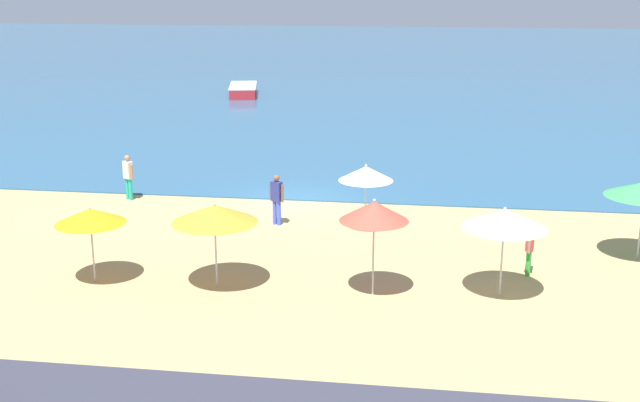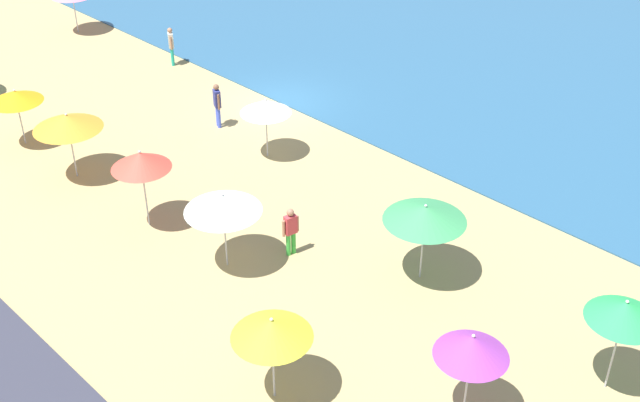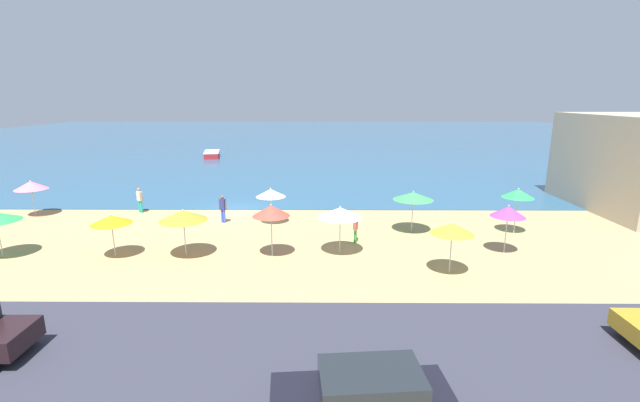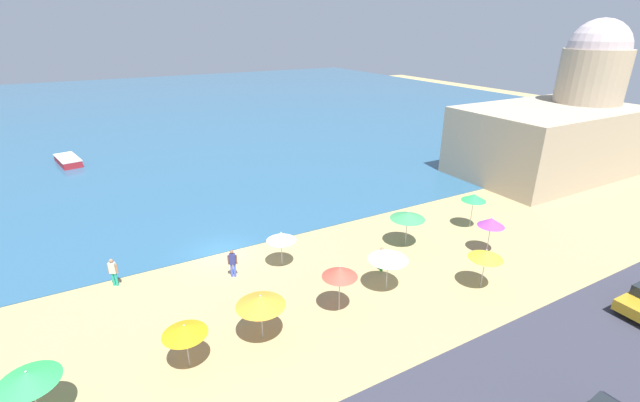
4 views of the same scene
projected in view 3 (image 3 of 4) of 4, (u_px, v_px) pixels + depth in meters
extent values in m
plane|color=tan|center=(236.00, 210.00, 30.05)|extent=(160.00, 160.00, 0.00)
cube|color=#2B597B|center=(292.00, 138.00, 83.48)|extent=(150.00, 110.00, 0.05)
cube|color=#32333F|center=(113.00, 366.00, 12.55)|extent=(80.00, 8.00, 0.06)
cylinder|color=#B2B2B7|center=(34.00, 202.00, 28.40)|extent=(0.05, 0.05, 1.86)
cone|color=pink|center=(31.00, 185.00, 28.13)|extent=(2.02, 2.02, 0.55)
sphere|color=silver|center=(30.00, 181.00, 28.06)|extent=(0.08, 0.08, 0.08)
cylinder|color=#B2B2B7|center=(506.00, 234.00, 21.60)|extent=(0.05, 0.05, 1.95)
cone|color=purple|center=(508.00, 211.00, 21.31)|extent=(1.70, 1.70, 0.54)
sphere|color=silver|center=(509.00, 206.00, 21.24)|extent=(0.08, 0.08, 0.08)
cylinder|color=#B2B2B7|center=(340.00, 235.00, 21.49)|extent=(0.05, 0.05, 1.96)
cone|color=white|center=(340.00, 212.00, 21.21)|extent=(2.23, 2.23, 0.50)
sphere|color=silver|center=(340.00, 207.00, 21.14)|extent=(0.08, 0.08, 0.08)
cylinder|color=#B2B2B7|center=(451.00, 253.00, 19.02)|extent=(0.05, 0.05, 1.93)
cone|color=yellow|center=(452.00, 228.00, 18.74)|extent=(1.91, 1.91, 0.48)
sphere|color=silver|center=(453.00, 222.00, 18.68)|extent=(0.08, 0.08, 0.08)
cylinder|color=#B2B2B7|center=(114.00, 240.00, 21.06)|extent=(0.05, 0.05, 1.76)
cone|color=orange|center=(111.00, 220.00, 20.81)|extent=(1.94, 1.94, 0.42)
sphere|color=silver|center=(111.00, 215.00, 20.76)|extent=(0.08, 0.08, 0.08)
cylinder|color=#B2B2B7|center=(185.00, 238.00, 21.12)|extent=(0.05, 0.05, 1.91)
cone|color=orange|center=(183.00, 216.00, 20.85)|extent=(2.34, 2.34, 0.49)
sphere|color=silver|center=(183.00, 210.00, 20.79)|extent=(0.08, 0.08, 0.08)
cylinder|color=#B2B2B7|center=(516.00, 215.00, 24.67)|extent=(0.05, 0.05, 2.19)
cone|color=green|center=(518.00, 193.00, 24.37)|extent=(1.76, 1.76, 0.49)
sphere|color=silver|center=(519.00, 189.00, 24.30)|extent=(0.08, 0.08, 0.08)
cylinder|color=#B2B2B7|center=(0.00, 239.00, 21.03)|extent=(0.05, 0.05, 1.90)
cylinder|color=#B2B2B7|center=(271.00, 210.00, 26.62)|extent=(0.05, 0.05, 1.78)
cone|color=white|center=(271.00, 193.00, 26.36)|extent=(1.83, 1.83, 0.48)
sphere|color=silver|center=(271.00, 189.00, 26.30)|extent=(0.08, 0.08, 0.08)
cylinder|color=#B2B2B7|center=(412.00, 216.00, 24.93)|extent=(0.05, 0.05, 2.01)
cone|color=#3C9756|center=(413.00, 196.00, 24.65)|extent=(2.34, 2.34, 0.45)
sphere|color=silver|center=(413.00, 192.00, 24.59)|extent=(0.08, 0.08, 0.08)
cylinder|color=#B2B2B7|center=(272.00, 236.00, 21.09)|extent=(0.05, 0.05, 2.13)
cone|color=#EE4937|center=(271.00, 211.00, 20.79)|extent=(1.84, 1.84, 0.53)
sphere|color=silver|center=(271.00, 205.00, 20.72)|extent=(0.08, 0.08, 0.08)
cylinder|color=#435ADD|center=(222.00, 216.00, 26.99)|extent=(0.14, 0.14, 0.85)
cylinder|color=#435ADD|center=(224.00, 216.00, 26.92)|extent=(0.14, 0.14, 0.85)
cube|color=navy|center=(223.00, 204.00, 26.78)|extent=(0.42, 0.35, 0.68)
sphere|color=brown|center=(222.00, 197.00, 26.66)|extent=(0.22, 0.22, 0.22)
cylinder|color=brown|center=(219.00, 205.00, 26.88)|extent=(0.09, 0.09, 0.61)
cylinder|color=brown|center=(226.00, 205.00, 26.69)|extent=(0.09, 0.09, 0.61)
cylinder|color=#21AC8D|center=(141.00, 207.00, 29.26)|extent=(0.14, 0.14, 0.84)
cylinder|color=#21AC8D|center=(140.00, 206.00, 29.36)|extent=(0.14, 0.14, 0.84)
cube|color=silver|center=(139.00, 196.00, 29.13)|extent=(0.42, 0.38, 0.66)
sphere|color=#A37053|center=(139.00, 189.00, 29.02)|extent=(0.22, 0.22, 0.22)
cylinder|color=#A37053|center=(142.00, 197.00, 29.02)|extent=(0.09, 0.09, 0.60)
cylinder|color=#A37053|center=(137.00, 196.00, 29.27)|extent=(0.09, 0.09, 0.60)
cylinder|color=green|center=(355.00, 236.00, 23.21)|extent=(0.14, 0.14, 0.75)
cylinder|color=green|center=(356.00, 235.00, 23.38)|extent=(0.14, 0.14, 0.75)
cube|color=#C33B43|center=(356.00, 224.00, 23.13)|extent=(0.28, 0.39, 0.60)
sphere|color=#A37055|center=(356.00, 216.00, 23.03)|extent=(0.22, 0.22, 0.22)
cylinder|color=#A37055|center=(355.00, 226.00, 22.92)|extent=(0.09, 0.09, 0.54)
cylinder|color=#A37055|center=(356.00, 223.00, 23.37)|extent=(0.09, 0.09, 0.54)
cylinder|color=black|center=(629.00, 324.00, 14.20)|extent=(0.64, 0.23, 0.64)
cube|color=black|center=(361.00, 402.00, 10.16)|extent=(4.45, 2.15, 0.57)
cube|color=#1E2328|center=(371.00, 381.00, 10.05)|extent=(2.54, 1.77, 0.55)
cylinder|color=black|center=(299.00, 392.00, 10.93)|extent=(0.66, 0.27, 0.64)
cylinder|color=black|center=(411.00, 386.00, 11.16)|extent=(0.66, 0.27, 0.64)
cylinder|color=black|center=(23.00, 333.00, 13.65)|extent=(0.64, 0.23, 0.64)
cube|color=#B6252D|center=(212.00, 155.00, 56.17)|extent=(2.69, 4.93, 0.67)
cube|color=#B6252D|center=(213.00, 152.00, 58.57)|extent=(1.07, 0.63, 0.40)
cube|color=silver|center=(212.00, 152.00, 56.08)|extent=(2.77, 4.95, 0.08)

